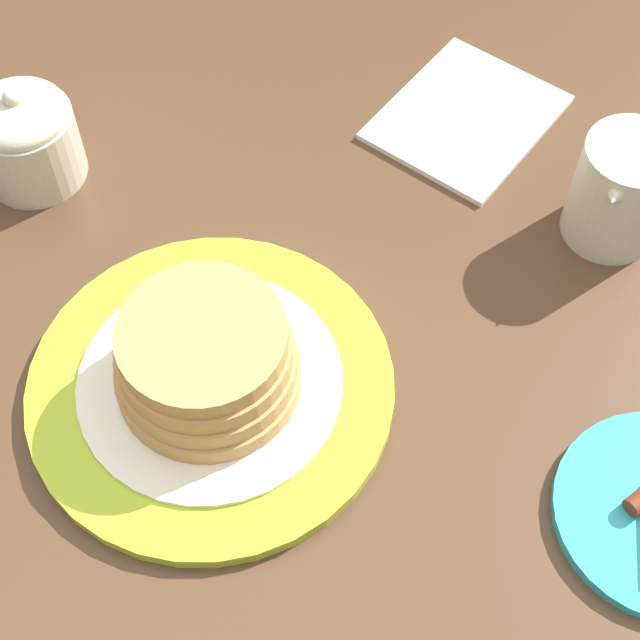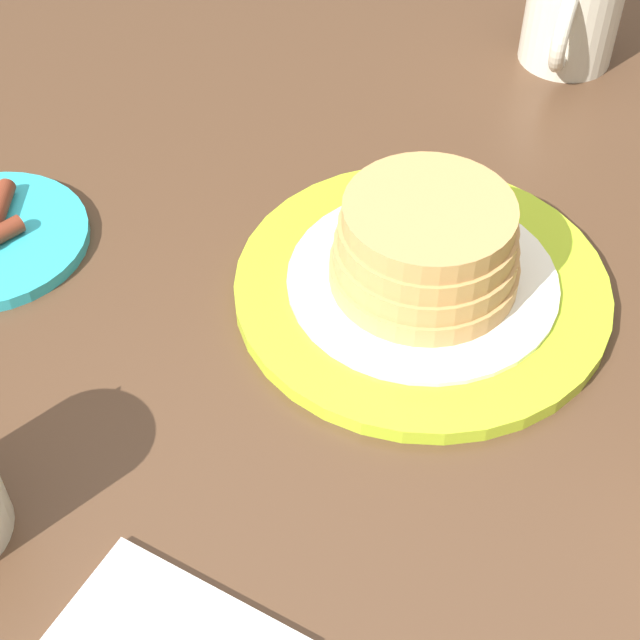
{
  "view_description": "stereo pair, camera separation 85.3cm",
  "coord_description": "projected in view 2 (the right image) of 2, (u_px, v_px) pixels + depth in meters",
  "views": [
    {
      "loc": [
        -0.29,
        -0.26,
        1.41
      ],
      "look_at": [
        0.06,
        -0.07,
        0.8
      ],
      "focal_mm": 55.0,
      "sensor_mm": 36.0,
      "label": 1
    },
    {
      "loc": [
        0.47,
        0.09,
        1.28
      ],
      "look_at": [
        0.06,
        -0.07,
        0.8
      ],
      "focal_mm": 55.0,
      "sensor_mm": 36.0,
      "label": 2
    }
  ],
  "objects": [
    {
      "name": "dining_table",
      "position": [
        424.0,
        425.0,
        0.79
      ],
      "size": [
        1.13,
        1.1,
        0.77
      ],
      "color": "#4C3321",
      "rests_on": "ground_plane"
    },
    {
      "name": "pancake_plate",
      "position": [
        424.0,
        266.0,
        0.69
      ],
      "size": [
        0.27,
        0.27,
        0.08
      ],
      "color": "#AAC628",
      "rests_on": "dining_table"
    },
    {
      "name": "coffee_mug",
      "position": [
        573.0,
        9.0,
        0.89
      ],
      "size": [
        0.12,
        0.09,
        0.1
      ],
      "color": "beige",
      "rests_on": "dining_table"
    }
  ]
}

